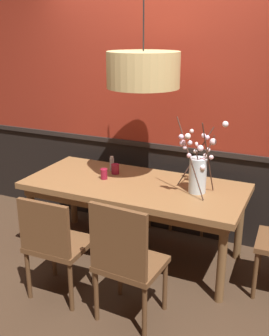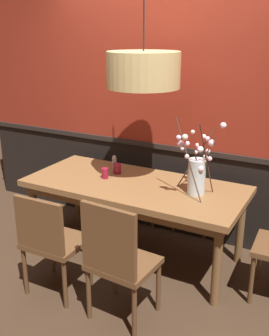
{
  "view_description": "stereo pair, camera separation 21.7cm",
  "coord_description": "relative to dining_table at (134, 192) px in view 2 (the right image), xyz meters",
  "views": [
    {
      "loc": [
        1.43,
        -3.11,
        2.06
      ],
      "look_at": [
        0.0,
        0.0,
        0.88
      ],
      "focal_mm": 43.39,
      "sensor_mm": 36.0,
      "label": 1
    },
    {
      "loc": [
        1.62,
        -3.01,
        2.06
      ],
      "look_at": [
        0.0,
        0.0,
        0.88
      ],
      "focal_mm": 43.39,
      "sensor_mm": 36.0,
      "label": 2
    }
  ],
  "objects": [
    {
      "name": "ground_plane",
      "position": [
        0.0,
        0.0,
        -0.65
      ],
      "size": [
        24.0,
        24.0,
        0.0
      ],
      "primitive_type": "plane",
      "color": "#422D1E"
    },
    {
      "name": "back_wall",
      "position": [
        0.0,
        0.67,
        0.65
      ],
      "size": [
        4.58,
        0.14,
        2.62
      ],
      "color": "black",
      "rests_on": "ground"
    },
    {
      "name": "dining_table",
      "position": [
        0.0,
        0.0,
        0.0
      ],
      "size": [
        1.99,
        0.89,
        0.73
      ],
      "color": "olive",
      "rests_on": "ground"
    },
    {
      "name": "chair_near_side_left",
      "position": [
        -0.3,
        -0.84,
        -0.15
      ],
      "size": [
        0.46,
        0.42,
        0.88
      ],
      "color": "brown",
      "rests_on": "ground"
    },
    {
      "name": "chair_far_side_left",
      "position": [
        -0.25,
        0.83,
        -0.13
      ],
      "size": [
        0.44,
        0.42,
        0.92
      ],
      "color": "brown",
      "rests_on": "ground"
    },
    {
      "name": "chair_far_side_right",
      "position": [
        0.3,
        0.87,
        -0.12
      ],
      "size": [
        0.42,
        0.44,
        0.96
      ],
      "color": "brown",
      "rests_on": "ground"
    },
    {
      "name": "chair_near_side_right",
      "position": [
        0.33,
        -0.87,
        -0.12
      ],
      "size": [
        0.48,
        0.43,
        0.96
      ],
      "color": "brown",
      "rests_on": "ground"
    },
    {
      "name": "vase_with_blossoms",
      "position": [
        0.57,
        0.04,
        0.27
      ],
      "size": [
        0.45,
        0.52,
        0.66
      ],
      "color": "silver",
      "rests_on": "dining_table"
    },
    {
      "name": "candle_holder_nearer_center",
      "position": [
        -0.28,
        0.16,
        0.13
      ],
      "size": [
        0.08,
        0.08,
        0.1
      ],
      "color": "maroon",
      "rests_on": "dining_table"
    },
    {
      "name": "candle_holder_nearer_edge",
      "position": [
        -0.31,
        -0.01,
        0.13
      ],
      "size": [
        0.07,
        0.07,
        0.1
      ],
      "color": "maroon",
      "rests_on": "dining_table"
    },
    {
      "name": "condiment_bottle",
      "position": [
        -0.35,
        0.23,
        0.15
      ],
      "size": [
        0.04,
        0.04,
        0.14
      ],
      "color": "#ADADB2",
      "rests_on": "dining_table"
    },
    {
      "name": "pendant_lamp",
      "position": [
        0.06,
        0.05,
        1.08
      ],
      "size": [
        0.61,
        0.61,
        1.03
      ],
      "color": "tan"
    }
  ]
}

